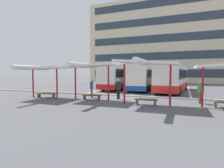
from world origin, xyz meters
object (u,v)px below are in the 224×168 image
coach_bus_0 (122,77)px  coach_bus_1 (145,77)px  waiting_shelter_2 (146,64)px  waiting_passenger_0 (92,87)px  waiting_passenger_2 (118,88)px  bench_2 (146,100)px  bench_1 (92,96)px  waiting_shelter_0 (42,68)px  waiting_shelter_1 (90,66)px  coach_bus_2 (173,78)px  waiting_passenger_1 (201,91)px  bench_0 (46,94)px

coach_bus_0 → coach_bus_1: coach_bus_0 is taller
waiting_shelter_2 → waiting_passenger_0: size_ratio=2.80×
waiting_passenger_0 → waiting_passenger_2: bearing=1.8°
waiting_shelter_2 → bench_2: 2.68m
coach_bus_0 → bench_2: 13.71m
bench_1 → bench_2: size_ratio=1.06×
waiting_shelter_0 → waiting_shelter_1: waiting_shelter_1 is taller
waiting_shelter_1 → waiting_passenger_0: 2.54m
waiting_shelter_1 → coach_bus_2: bearing=59.6°
coach_bus_1 → waiting_passenger_1: 11.97m
coach_bus_1 → bench_0: bearing=-120.2°
waiting_passenger_1 → waiting_passenger_2: waiting_passenger_2 is taller
coach_bus_1 → bench_2: 12.73m
coach_bus_0 → bench_0: (-3.57, -11.83, -1.45)m
coach_bus_1 → bench_1: coach_bus_1 is taller
coach_bus_0 → waiting_passenger_1: size_ratio=6.32×
coach_bus_0 → waiting_shelter_1: coach_bus_0 is taller
coach_bus_2 → bench_2: size_ratio=7.04×
waiting_shelter_2 → waiting_passenger_2: waiting_shelter_2 is taller
waiting_shelter_0 → waiting_passenger_0: (3.95, 2.14, -1.75)m
coach_bus_0 → waiting_passenger_0: 10.21m
waiting_passenger_0 → waiting_passenger_1: size_ratio=1.02×
waiting_shelter_2 → waiting_passenger_1: 4.92m
coach_bus_2 → bench_0: coach_bus_2 is taller
coach_bus_0 → waiting_shelter_0: 12.85m
coach_bus_0 → waiting_passenger_1: bearing=-46.0°
coach_bus_2 → waiting_shelter_0: size_ratio=2.24×
bench_2 → bench_0: bearing=177.4°
coach_bus_2 → bench_1: bearing=-121.2°
bench_1 → waiting_passenger_2: 2.50m
bench_0 → waiting_passenger_1: size_ratio=1.15×
waiting_shelter_2 → waiting_passenger_0: bearing=157.5°
coach_bus_1 → waiting_shelter_1: bearing=-101.3°
waiting_shelter_0 → bench_2: 9.81m
bench_0 → waiting_shelter_1: bearing=1.3°
waiting_shelter_0 → bench_2: (9.51, 0.04, -2.41)m
bench_0 → waiting_shelter_1: size_ratio=0.41×
bench_0 → waiting_shelter_2: 9.90m
waiting_passenger_1 → bench_2: bearing=-149.2°
waiting_shelter_0 → coach_bus_0: bearing=73.8°
bench_2 → waiting_passenger_1: size_ratio=0.96×
coach_bus_0 → coach_bus_2: 7.31m
coach_bus_2 → bench_2: (-1.27, -11.08, -1.36)m
waiting_shelter_0 → waiting_passenger_1: 13.57m
coach_bus_0 → waiting_shelter_2: 13.87m
coach_bus_0 → bench_1: coach_bus_0 is taller
coach_bus_0 → waiting_passenger_2: coach_bus_0 is taller
bench_2 → waiting_passenger_2: bearing=143.1°
bench_2 → coach_bus_0: bearing=115.9°
waiting_passenger_1 → waiting_passenger_2: 6.66m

